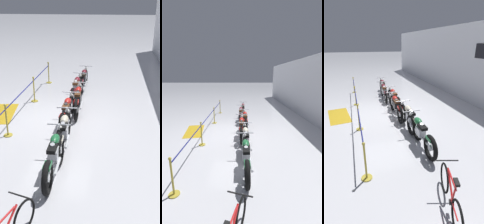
# 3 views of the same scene
# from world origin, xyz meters

# --- Properties ---
(ground_plane) EXTENTS (120.00, 120.00, 0.00)m
(ground_plane) POSITION_xyz_m (0.00, 0.00, 0.00)
(ground_plane) COLOR silver
(back_wall) EXTENTS (28.00, 0.29, 4.20)m
(back_wall) POSITION_xyz_m (0.01, 5.12, 2.10)
(back_wall) COLOR white
(back_wall) RESTS_ON ground
(motorcycle_maroon_0) EXTENTS (2.43, 0.62, 0.95)m
(motorcycle_maroon_0) POSITION_xyz_m (-3.38, 0.65, 0.48)
(motorcycle_maroon_0) COLOR black
(motorcycle_maroon_0) RESTS_ON ground
(motorcycle_maroon_1) EXTENTS (2.34, 0.62, 0.94)m
(motorcycle_maroon_1) POSITION_xyz_m (-2.12, 0.48, 0.47)
(motorcycle_maroon_1) COLOR black
(motorcycle_maroon_1) RESTS_ON ground
(motorcycle_red_2) EXTENTS (2.30, 0.62, 0.96)m
(motorcycle_red_2) POSITION_xyz_m (-0.66, 0.73, 0.48)
(motorcycle_red_2) COLOR black
(motorcycle_red_2) RESTS_ON ground
(motorcycle_red_3) EXTENTS (2.36, 0.62, 0.97)m
(motorcycle_red_3) POSITION_xyz_m (0.61, 0.52, 0.49)
(motorcycle_red_3) COLOR black
(motorcycle_red_3) RESTS_ON ground
(motorcycle_cream_4) EXTENTS (2.38, 0.62, 0.98)m
(motorcycle_cream_4) POSITION_xyz_m (2.11, 0.68, 0.48)
(motorcycle_cream_4) COLOR black
(motorcycle_cream_4) RESTS_ON ground
(motorcycle_green_5) EXTENTS (2.37, 0.62, 0.97)m
(motorcycle_green_5) POSITION_xyz_m (3.28, 0.64, 0.48)
(motorcycle_green_5) COLOR black
(motorcycle_green_5) RESTS_ON ground
(bicycle) EXTENTS (1.64, 0.62, 0.94)m
(bicycle) POSITION_xyz_m (5.71, 0.34, 0.37)
(bicycle) COLOR black
(bicycle) RESTS_ON ground
(stanchion_far_left) EXTENTS (8.68, 0.28, 1.05)m
(stanchion_far_left) POSITION_xyz_m (-1.31, -1.20, 0.72)
(stanchion_far_left) COLOR gold
(stanchion_far_left) RESTS_ON ground
(stanchion_mid_left) EXTENTS (0.28, 0.28, 1.05)m
(stanchion_mid_left) POSITION_xyz_m (-1.57, -1.20, 0.36)
(stanchion_mid_left) COLOR gold
(stanchion_mid_left) RESTS_ON ground
(stanchion_mid_right) EXTENTS (0.28, 0.28, 1.05)m
(stanchion_mid_right) POSITION_xyz_m (1.53, -1.20, 0.36)
(stanchion_mid_right) COLOR gold
(stanchion_mid_right) RESTS_ON ground
(stanchion_far_right) EXTENTS (0.28, 0.28, 1.05)m
(stanchion_far_right) POSITION_xyz_m (4.33, -1.20, 0.36)
(stanchion_far_right) COLOR gold
(stanchion_far_right) RESTS_ON ground
(floor_banner) EXTENTS (2.07, 1.18, 0.01)m
(floor_banner) POSITION_xyz_m (-0.16, -2.05, 0.00)
(floor_banner) COLOR #B78E19
(floor_banner) RESTS_ON ground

